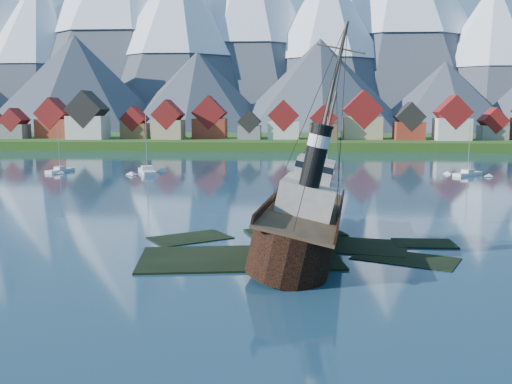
# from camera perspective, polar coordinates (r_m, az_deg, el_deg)

# --- Properties ---
(ground) EXTENTS (1400.00, 1400.00, 0.00)m
(ground) POSITION_cam_1_polar(r_m,az_deg,el_deg) (53.74, 1.77, -6.22)
(ground) COLOR #1A374A
(ground) RESTS_ON ground
(shoal) EXTENTS (31.71, 21.24, 1.14)m
(shoal) POSITION_cam_1_polar(r_m,az_deg,el_deg) (55.88, 3.68, -6.04)
(shoal) COLOR black
(shoal) RESTS_ON ground
(shore_bank) EXTENTS (600.00, 80.00, 3.20)m
(shore_bank) POSITION_cam_1_polar(r_m,az_deg,el_deg) (222.42, 3.35, 4.76)
(shore_bank) COLOR #1E4313
(shore_bank) RESTS_ON ground
(seawall) EXTENTS (600.00, 2.50, 2.00)m
(seawall) POSITION_cam_1_polar(r_m,az_deg,el_deg) (184.51, 3.25, 4.05)
(seawall) COLOR #3F3D38
(seawall) RESTS_ON ground
(town) EXTENTS (250.96, 16.69, 17.30)m
(town) POSITION_cam_1_polar(r_m,az_deg,el_deg) (207.21, -5.94, 6.96)
(town) COLOR maroon
(town) RESTS_ON ground
(mountains) EXTENTS (965.00, 340.00, 205.00)m
(mountains) POSITION_cam_1_polar(r_m,az_deg,el_deg) (538.66, 3.65, 16.32)
(mountains) COLOR #2D333D
(mountains) RESTS_ON ground
(tugboat_wreck) EXTENTS (6.61, 28.47, 22.56)m
(tugboat_wreck) POSITION_cam_1_polar(r_m,az_deg,el_deg) (56.07, 4.14, -2.65)
(tugboat_wreck) COLOR black
(tugboat_wreck) RESTS_ON ground
(sailboat_b) EXTENTS (3.98, 7.64, 10.77)m
(sailboat_b) POSITION_cam_1_polar(r_m,az_deg,el_deg) (130.43, -19.00, 1.99)
(sailboat_b) COLOR silver
(sailboat_b) RESTS_ON ground
(sailboat_c) EXTENTS (6.13, 10.26, 12.96)m
(sailboat_c) POSITION_cam_1_polar(r_m,az_deg,el_deg) (123.41, -10.84, 1.98)
(sailboat_c) COLOR silver
(sailboat_c) RESTS_ON ground
(sailboat_d) EXTENTS (7.16, 6.55, 10.61)m
(sailboat_d) POSITION_cam_1_polar(r_m,az_deg,el_deg) (125.05, 20.41, 1.67)
(sailboat_d) COLOR silver
(sailboat_d) RESTS_ON ground
(sailboat_e) EXTENTS (2.81, 10.87, 12.58)m
(sailboat_e) POSITION_cam_1_polar(r_m,az_deg,el_deg) (133.73, 7.10, 2.53)
(sailboat_e) COLOR silver
(sailboat_e) RESTS_ON ground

